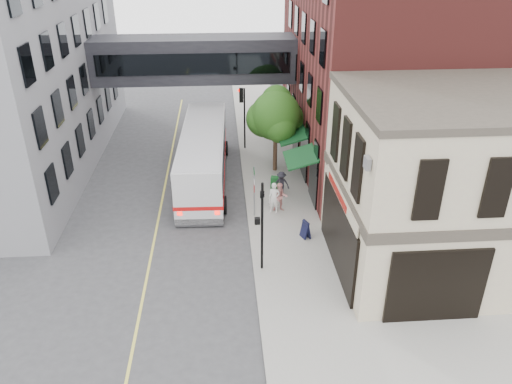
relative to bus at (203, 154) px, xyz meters
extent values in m
plane|color=#38383A|center=(2.48, -12.12, -1.83)|extent=(120.00, 120.00, 0.00)
cube|color=gray|center=(4.48, 1.88, -1.76)|extent=(4.00, 60.00, 0.15)
cube|color=#BDB490|center=(11.48, -10.12, 2.24)|extent=(10.00, 8.00, 8.15)
cube|color=#38332B|center=(11.48, -10.12, 2.32)|extent=(10.12, 8.12, 0.50)
cube|color=#38332B|center=(11.48, -10.12, 6.47)|extent=(10.12, 8.12, 0.30)
cube|color=black|center=(6.42, -10.12, 0.02)|extent=(0.14, 6.40, 3.40)
cube|color=black|center=(6.38, -10.12, 0.02)|extent=(0.04, 5.90, 3.00)
cube|color=maroon|center=(6.36, -9.52, 1.97)|extent=(0.03, 3.60, 0.32)
cube|color=#581E1B|center=(12.48, 2.88, 5.17)|extent=(12.00, 18.00, 14.00)
cube|color=#0C3718|center=(5.62, 1.63, 1.17)|extent=(1.80, 13.00, 0.40)
cube|color=black|center=(-0.52, 5.88, 4.67)|extent=(14.00, 3.00, 3.00)
cube|color=black|center=(-0.52, 4.33, 4.67)|extent=(13.00, 0.08, 1.40)
cube|color=black|center=(-0.52, 7.43, 4.67)|extent=(13.00, 0.08, 1.40)
cylinder|color=black|center=(2.88, -10.12, 0.57)|extent=(0.12, 0.12, 4.50)
cube|color=black|center=(2.66, -10.12, 0.92)|extent=(0.25, 0.22, 0.30)
imported|color=black|center=(2.88, -10.12, 2.42)|extent=(0.20, 0.16, 1.00)
cylinder|color=black|center=(2.88, 4.88, 0.57)|extent=(0.12, 0.12, 4.50)
cube|color=black|center=(2.66, 4.88, 0.92)|extent=(0.25, 0.22, 0.30)
cube|color=black|center=(2.66, 4.88, 2.32)|extent=(0.28, 0.28, 1.00)
sphere|color=#FF0C05|center=(2.50, 4.88, 2.67)|extent=(0.18, 0.18, 0.18)
cylinder|color=gray|center=(2.88, -5.12, -0.18)|extent=(0.08, 0.08, 3.00)
cube|color=white|center=(2.86, -5.12, 0.52)|extent=(0.03, 0.75, 0.22)
cube|color=#0C591E|center=(2.86, -5.12, 1.07)|extent=(0.03, 0.70, 0.18)
cube|color=#B20C0C|center=(2.86, -5.12, 0.02)|extent=(0.03, 0.30, 0.40)
cylinder|color=#382619|center=(4.68, 0.88, -0.28)|extent=(0.28, 0.28, 2.80)
sphere|color=#184B14|center=(4.68, 0.88, 2.12)|extent=(3.20, 3.20, 3.20)
sphere|color=#184B14|center=(5.48, 1.38, 1.72)|extent=(2.20, 2.20, 2.20)
sphere|color=#184B14|center=(3.98, 1.18, 1.82)|extent=(2.40, 2.40, 2.40)
sphere|color=#184B14|center=(4.78, 1.48, 2.92)|extent=(2.00, 2.00, 2.00)
cube|color=#D8CC4C|center=(-2.52, -2.12, -1.83)|extent=(0.12, 40.00, 0.01)
cube|color=silver|center=(0.00, 0.00, -0.09)|extent=(3.01, 12.20, 3.06)
cube|color=black|center=(0.00, 0.00, 0.44)|extent=(3.07, 11.99, 1.11)
cube|color=#B20C0C|center=(0.00, 0.00, -0.62)|extent=(3.08, 12.23, 0.23)
cylinder|color=black|center=(-1.46, -4.38, -1.30)|extent=(0.35, 1.06, 1.05)
cylinder|color=black|center=(1.18, -4.47, -1.30)|extent=(0.35, 1.06, 1.05)
cylinder|color=black|center=(-1.19, 4.05, -1.30)|extent=(0.35, 1.06, 1.05)
cylinder|color=black|center=(1.44, 3.97, -1.30)|extent=(0.35, 1.06, 1.05)
imported|color=silver|center=(4.02, -4.80, -0.79)|extent=(0.72, 0.55, 1.78)
imported|color=#D38B89|center=(4.38, -4.69, -0.82)|extent=(0.84, 0.66, 1.72)
imported|color=black|center=(4.67, -2.81, -0.90)|extent=(1.14, 0.90, 1.55)
cube|color=#12511D|center=(4.34, -2.15, -1.22)|extent=(0.54, 0.50, 0.92)
cube|color=black|center=(5.37, -7.60, -1.20)|extent=(0.53, 0.63, 0.96)
camera|label=1|loc=(1.18, -29.40, 12.40)|focal=35.00mm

